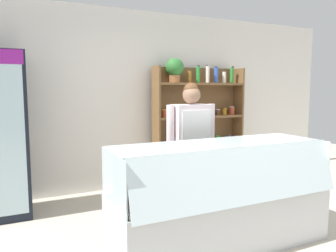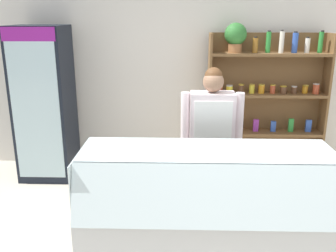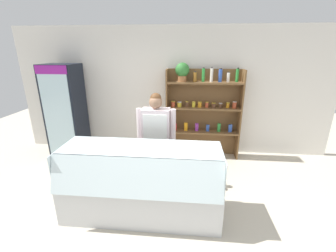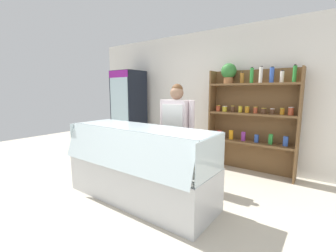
% 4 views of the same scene
% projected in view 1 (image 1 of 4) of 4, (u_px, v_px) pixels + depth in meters
% --- Properties ---
extents(ground_plane, '(12.00, 12.00, 0.00)m').
position_uv_depth(ground_plane, '(245.00, 244.00, 3.23)').
color(ground_plane, beige).
extents(back_wall, '(6.80, 0.10, 2.70)m').
position_uv_depth(back_wall, '(153.00, 100.00, 5.19)').
color(back_wall, white).
rests_on(back_wall, ground).
extents(shelving_unit, '(1.54, 0.29, 1.99)m').
position_uv_depth(shelving_unit, '(195.00, 114.00, 5.24)').
color(shelving_unit, brown).
rests_on(shelving_unit, ground).
extents(deli_display_case, '(2.14, 0.81, 1.01)m').
position_uv_depth(deli_display_case, '(220.00, 214.00, 3.19)').
color(deli_display_case, silver).
rests_on(deli_display_case, ground).
extents(shop_clerk, '(0.63, 0.25, 1.59)m').
position_uv_depth(shop_clerk, '(191.00, 139.00, 3.84)').
color(shop_clerk, '#4C4233').
rests_on(shop_clerk, ground).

